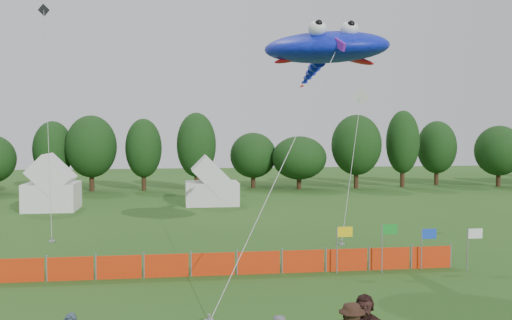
{
  "coord_description": "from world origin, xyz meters",
  "views": [
    {
      "loc": [
        -2.92,
        -15.17,
        6.32
      ],
      "look_at": [
        0.0,
        6.0,
        5.2
      ],
      "focal_mm": 40.0,
      "sensor_mm": 36.0,
      "label": 1
    }
  ],
  "objects": [
    {
      "name": "tent_right",
      "position": [
        -0.07,
        32.97,
        1.6
      ],
      "size": [
        4.5,
        3.6,
        3.17
      ],
      "color": "silver",
      "rests_on": "ground"
    },
    {
      "name": "barrier_fence",
      "position": [
        -0.43,
        9.33,
        0.5
      ],
      "size": [
        19.9,
        0.06,
        1.0
      ],
      "color": "red",
      "rests_on": "ground"
    },
    {
      "name": "stingray_kite",
      "position": [
        4.15,
        11.91,
        10.24
      ],
      "size": [
        9.89,
        16.39,
        11.34
      ],
      "color": "#0F21E0",
      "rests_on": "ground"
    },
    {
      "name": "treeline",
      "position": [
        1.61,
        44.93,
        4.18
      ],
      "size": [
        104.57,
        8.78,
        8.36
      ],
      "color": "#382314",
      "rests_on": "ground"
    },
    {
      "name": "small_kite_white",
      "position": [
        9.07,
        22.02,
        6.36
      ],
      "size": [
        5.0,
        9.93,
        9.35
      ],
      "color": "silver",
      "rests_on": "ground"
    },
    {
      "name": "flag_row",
      "position": [
        7.1,
        8.86,
        1.36
      ],
      "size": [
        6.73,
        0.47,
        2.17
      ],
      "color": "gray",
      "rests_on": "ground"
    },
    {
      "name": "tent_left",
      "position": [
        -12.8,
        31.5,
        1.79
      ],
      "size": [
        4.02,
        4.02,
        3.55
      ],
      "color": "white",
      "rests_on": "ground"
    },
    {
      "name": "small_kite_dark",
      "position": [
        -10.92,
        21.68,
        8.04
      ],
      "size": [
        2.19,
        6.82,
        14.68
      ],
      "color": "black",
      "rests_on": "ground"
    }
  ]
}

